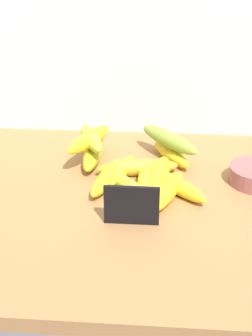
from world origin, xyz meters
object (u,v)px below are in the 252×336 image
Objects in this scene: banana_11 at (89,139)px; chalkboard_sign at (132,207)px; banana_1 at (146,178)px; banana_4 at (138,167)px; banana_0 at (167,192)px; banana_2 at (171,154)px; banana_3 at (131,187)px; banana_6 at (108,177)px; banana_7 at (93,153)px; banana_12 at (169,139)px; banana_9 at (122,170)px; banana_8 at (160,174)px; banana_10 at (91,138)px; banana_5 at (176,185)px.

chalkboard_sign is at bearing -65.42° from banana_11.
banana_1 is 5.74cm from banana_4.
banana_0 is 1.09× the size of banana_2.
banana_3 is 1.08× the size of banana_6.
banana_7 is (-18.76, 18.41, 0.16)cm from banana_0.
banana_12 reaches higher than banana_1.
banana_7 is (-19.64, -1.57, 0.42)cm from banana_2.
banana_2 is 0.84× the size of banana_3.
banana_6 reaches higher than banana_9.
chalkboard_sign is 0.66× the size of banana_8.
banana_0 is 26.36cm from banana_11.
banana_12 is (1.97, 12.45, 3.38)cm from banana_8.
banana_11 is 20.00cm from banana_12.
banana_10 is at bearing 139.87° from banana_1.
banana_1 is at bearing 159.54° from banana_5.
banana_4 is at bearing 84.34° from banana_3.
banana_12 reaches higher than banana_2.
banana_4 reaches higher than banana_6.
banana_5 is 14.43cm from banana_9.
banana_0 is at bearing -77.31° from banana_8.
chalkboard_sign is 0.60× the size of banana_6.
banana_0 is 0.89× the size of banana_12.
banana_2 is 21.13cm from banana_11.
chalkboard_sign is 0.55× the size of banana_3.
banana_1 is 15.17cm from banana_2.
banana_1 is 5.19cm from banana_3.
banana_4 is 1.06× the size of banana_6.
banana_9 is at bearing -42.84° from banana_10.
banana_6 is 1.04× the size of banana_11.
banana_11 is (-12.42, 5.91, 4.33)cm from banana_4.
banana_10 reaches higher than banana_0.
banana_8 is (-1.82, 8.08, 0.13)cm from banana_0.
banana_11 is at bearing -172.11° from banana_2.
banana_1 is 7.31cm from banana_5.
banana_8 is 0.82× the size of banana_12.
banana_6 is 14.04cm from banana_10.
banana_5 is at bearing -28.13° from banana_9.
banana_7 is at bearing 57.91° from banana_11.
banana_9 is at bearing 56.41° from banana_6.
banana_5 reaches higher than banana_2.
banana_0 is 0.91× the size of banana_3.
banana_1 is (2.25, 15.94, -1.98)cm from chalkboard_sign.
chalkboard_sign is 0.54× the size of banana_12.
banana_4 is at bearing 122.34° from banana_0.
banana_11 is (-19.54, 17.16, 4.32)cm from banana_0.
banana_12 reaches higher than banana_0.
banana_4 is at bearing 149.12° from banana_8.
chalkboard_sign reaches higher than banana_2.
banana_4 is at bearing 39.68° from banana_6.
banana_2 is 0.94× the size of banana_11.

